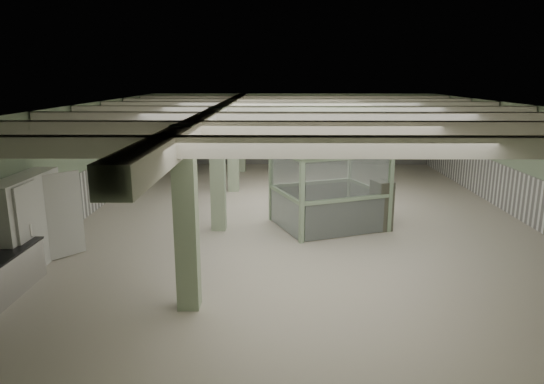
{
  "coord_description": "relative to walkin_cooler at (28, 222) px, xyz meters",
  "views": [
    {
      "loc": [
        -0.77,
        -14.82,
        4.47
      ],
      "look_at": [
        -0.91,
        -1.63,
        1.3
      ],
      "focal_mm": 32.0,
      "sensor_mm": 36.0,
      "label": 1
    }
  ],
  "objects": [
    {
      "name": "floor",
      "position": [
        6.62,
        4.0,
        -1.12
      ],
      "size": [
        20.0,
        20.0,
        0.0
      ],
      "primitive_type": "plane",
      "color": "beige",
      "rests_on": "ground"
    },
    {
      "name": "ceiling",
      "position": [
        6.62,
        4.0,
        2.48
      ],
      "size": [
        14.0,
        20.0,
        0.02
      ],
      "primitive_type": "cube",
      "color": "silver",
      "rests_on": "wall_back"
    },
    {
      "name": "wall_back",
      "position": [
        6.62,
        14.0,
        0.68
      ],
      "size": [
        14.0,
        0.02,
        3.6
      ],
      "primitive_type": "cube",
      "color": "#8CA282",
      "rests_on": "floor"
    },
    {
      "name": "wall_front",
      "position": [
        6.62,
        -6.0,
        0.68
      ],
      "size": [
        14.0,
        0.02,
        3.6
      ],
      "primitive_type": "cube",
      "color": "#8CA282",
      "rests_on": "floor"
    },
    {
      "name": "wall_left",
      "position": [
        -0.38,
        4.0,
        0.68
      ],
      "size": [
        0.02,
        20.0,
        3.6
      ],
      "primitive_type": "cube",
      "color": "#8CA282",
      "rests_on": "floor"
    },
    {
      "name": "wall_right",
      "position": [
        13.62,
        4.0,
        0.68
      ],
      "size": [
        0.02,
        20.0,
        3.6
      ],
      "primitive_type": "cube",
      "color": "#8CA282",
      "rests_on": "floor"
    },
    {
      "name": "wainscot_left",
      "position": [
        -0.35,
        4.0,
        -0.37
      ],
      "size": [
        0.05,
        19.9,
        1.5
      ],
      "primitive_type": "cube",
      "color": "silver",
      "rests_on": "floor"
    },
    {
      "name": "wainscot_right",
      "position": [
        13.6,
        4.0,
        -0.37
      ],
      "size": [
        0.05,
        19.9,
        1.5
      ],
      "primitive_type": "cube",
      "color": "silver",
      "rests_on": "floor"
    },
    {
      "name": "wainscot_back",
      "position": [
        6.62,
        13.97,
        -0.37
      ],
      "size": [
        13.9,
        0.05,
        1.5
      ],
      "primitive_type": "cube",
      "color": "silver",
      "rests_on": "floor"
    },
    {
      "name": "girder",
      "position": [
        4.12,
        4.0,
        2.26
      ],
      "size": [
        0.45,
        19.9,
        0.4
      ],
      "primitive_type": "cube",
      "color": "silver",
      "rests_on": "ceiling"
    },
    {
      "name": "beam_a",
      "position": [
        6.62,
        -3.5,
        2.3
      ],
      "size": [
        13.9,
        0.35,
        0.32
      ],
      "primitive_type": "cube",
      "color": "silver",
      "rests_on": "ceiling"
    },
    {
      "name": "beam_b",
      "position": [
        6.62,
        -1.0,
        2.3
      ],
      "size": [
        13.9,
        0.35,
        0.32
      ],
      "primitive_type": "cube",
      "color": "silver",
      "rests_on": "ceiling"
    },
    {
      "name": "beam_c",
      "position": [
        6.62,
        1.5,
        2.3
      ],
      "size": [
        13.9,
        0.35,
        0.32
      ],
      "primitive_type": "cube",
      "color": "silver",
      "rests_on": "ceiling"
    },
    {
      "name": "beam_d",
      "position": [
        6.62,
        4.0,
        2.3
      ],
      "size": [
        13.9,
        0.35,
        0.32
      ],
      "primitive_type": "cube",
      "color": "silver",
      "rests_on": "ceiling"
    },
    {
      "name": "beam_e",
      "position": [
        6.62,
        6.5,
        2.3
      ],
      "size": [
        13.9,
        0.35,
        0.32
      ],
      "primitive_type": "cube",
      "color": "silver",
      "rests_on": "ceiling"
    },
    {
      "name": "beam_f",
      "position": [
        6.62,
        9.0,
        2.3
      ],
      "size": [
        13.9,
        0.35,
        0.32
      ],
      "primitive_type": "cube",
      "color": "silver",
      "rests_on": "ceiling"
    },
    {
      "name": "beam_g",
      "position": [
        6.62,
        11.5,
        2.3
      ],
      "size": [
        13.9,
        0.35,
        0.32
      ],
      "primitive_type": "cube",
      "color": "silver",
      "rests_on": "ceiling"
    },
    {
      "name": "column_a",
      "position": [
        4.12,
        -2.0,
        0.68
      ],
      "size": [
        0.42,
        0.42,
        3.6
      ],
      "primitive_type": "cube",
      "color": "#A0B491",
      "rests_on": "floor"
    },
    {
      "name": "column_b",
      "position": [
        4.12,
        3.0,
        0.68
      ],
      "size": [
        0.42,
        0.42,
        3.6
      ],
      "primitive_type": "cube",
      "color": "#A0B491",
      "rests_on": "floor"
    },
    {
      "name": "column_c",
      "position": [
        4.12,
        8.0,
        0.68
      ],
      "size": [
        0.42,
        0.42,
        3.6
      ],
      "primitive_type": "cube",
      "color": "#A0B491",
      "rests_on": "floor"
    },
    {
      "name": "column_d",
      "position": [
        4.12,
        12.0,
        0.68
      ],
      "size": [
        0.42,
        0.42,
        3.6
      ],
      "primitive_type": "cube",
      "color": "#A0B491",
      "rests_on": "floor"
    },
    {
      "name": "pendant_front",
      "position": [
        7.12,
        -1.0,
        1.93
      ],
      "size": [
        0.44,
        0.44,
        0.22
      ],
      "primitive_type": "cone",
      "rotation": [
        3.14,
        0.0,
        0.0
      ],
      "color": "#29372B",
      "rests_on": "ceiling"
    },
    {
      "name": "pendant_mid",
      "position": [
        7.12,
        4.5,
        1.93
      ],
      "size": [
        0.44,
        0.44,
        0.22
      ],
      "primitive_type": "cone",
      "rotation": [
        3.14,
        0.0,
        0.0
      ],
      "color": "#29372B",
      "rests_on": "ceiling"
    },
    {
      "name": "pendant_back",
      "position": [
        7.12,
        9.5,
        1.93
      ],
      "size": [
        0.44,
        0.44,
        0.22
      ],
      "primitive_type": "cone",
      "rotation": [
        3.14,
        0.0,
        0.0
      ],
      "color": "#29372B",
      "rests_on": "ceiling"
    },
    {
      "name": "walkin_cooler",
      "position": [
        0.0,
        0.0,
        0.0
      ],
      "size": [
        1.08,
        2.45,
        2.25
      ],
      "color": "silver",
      "rests_on": "floor"
    },
    {
      "name": "guard_booth",
      "position": [
        7.4,
        3.4,
        0.56
      ],
      "size": [
        3.79,
        3.52,
        2.46
      ],
      "rotation": [
        0.0,
        0.0,
        0.37
      ],
      "color": "#93AE8B",
      "rests_on": "floor"
    },
    {
      "name": "filing_cabinet",
      "position": [
        8.95,
        3.08,
        -0.39
      ],
      "size": [
        0.65,
        0.78,
        1.47
      ],
      "primitive_type": "cube",
      "rotation": [
        0.0,
        0.0,
        0.28
      ],
      "color": "#565648",
      "rests_on": "floor"
    }
  ]
}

